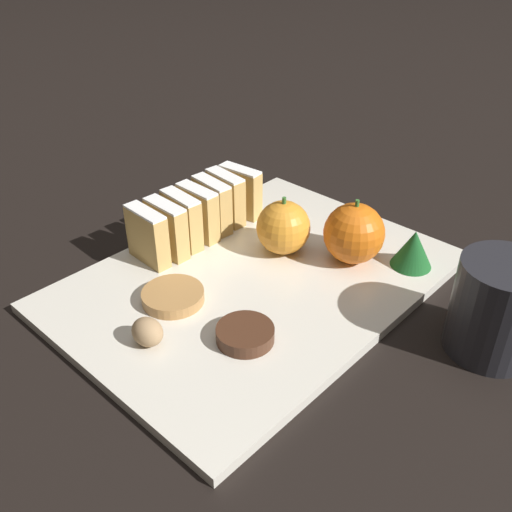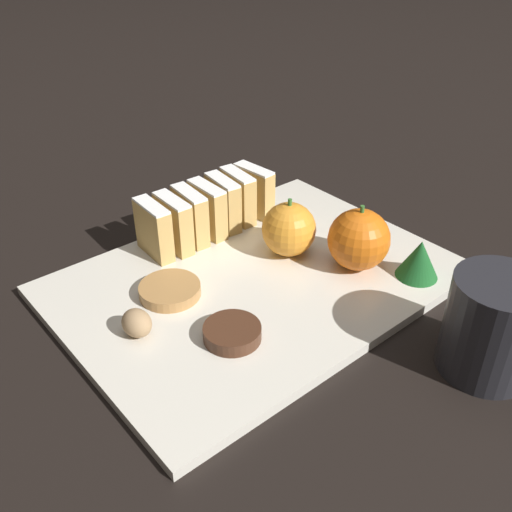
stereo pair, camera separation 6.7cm
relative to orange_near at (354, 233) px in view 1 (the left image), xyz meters
The scene contains 16 objects.
ground_plane 0.14m from the orange_near, 119.18° to the right, with size 6.00×6.00×0.00m, color black.
serving_platter 0.13m from the orange_near, 119.18° to the right, with size 0.33×0.46×0.01m.
stollen_slice_front 0.25m from the orange_near, 136.55° to the right, with size 0.06×0.02×0.07m.
stollen_slice_second 0.23m from the orange_near, 140.95° to the right, with size 0.06×0.02×0.07m.
stollen_slice_third 0.22m from the orange_near, 147.01° to the right, with size 0.06×0.03×0.07m.
stollen_slice_fourth 0.21m from the orange_near, 153.44° to the right, with size 0.06×0.02×0.07m.
stollen_slice_fifth 0.20m from the orange_near, 160.91° to the right, with size 0.07×0.03×0.07m.
stollen_slice_sixth 0.19m from the orange_near, 168.93° to the right, with size 0.07×0.03×0.07m.
stollen_slice_back 0.19m from the orange_near, behind, with size 0.06×0.03×0.07m.
orange_near is the anchor object (origin of this frame).
orange_far 0.09m from the orange_near, 150.53° to the right, with size 0.07×0.07×0.08m.
walnut 0.28m from the orange_near, 102.55° to the right, with size 0.04×0.03×0.03m.
chocolate_cookie 0.20m from the orange_near, 87.80° to the right, with size 0.06×0.06×0.02m.
gingerbread_cookie 0.23m from the orange_near, 115.07° to the right, with size 0.07×0.07×0.01m.
evergreen_sprig 0.07m from the orange_near, 32.41° to the left, with size 0.05×0.05×0.05m.
coffee_mug 0.20m from the orange_near, ahead, with size 0.13×0.09×0.10m.
Camera 1 is at (0.39, -0.41, 0.41)m, focal length 40.00 mm.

